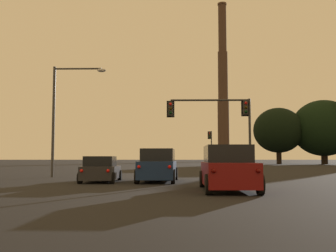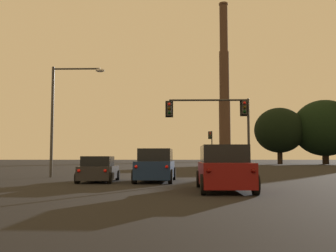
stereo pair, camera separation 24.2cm
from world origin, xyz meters
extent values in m
cube|color=maroon|center=(3.31, 16.40, 0.68)|extent=(1.97, 4.82, 0.95)
cube|color=black|center=(3.31, 16.52, 1.51)|extent=(1.81, 2.82, 0.70)
cylinder|color=black|center=(2.39, 18.34, 0.38)|extent=(0.23, 0.76, 0.76)
cylinder|color=black|center=(4.27, 18.32, 0.38)|extent=(0.23, 0.76, 0.76)
cylinder|color=black|center=(2.35, 14.49, 0.38)|extent=(0.23, 0.76, 0.76)
cylinder|color=black|center=(4.23, 14.47, 0.38)|extent=(0.23, 0.76, 0.76)
sphere|color=#500705|center=(2.50, 13.99, 0.89)|extent=(0.17, 0.17, 0.17)
sphere|color=#500705|center=(4.06, 13.97, 0.89)|extent=(0.17, 0.17, 0.17)
cube|color=#232328|center=(-3.03, 22.29, 0.53)|extent=(1.80, 4.03, 0.72)
cube|color=black|center=(-3.03, 21.89, 1.16)|extent=(1.60, 1.93, 0.55)
cylinder|color=black|center=(-3.90, 23.90, 0.30)|extent=(0.23, 0.60, 0.60)
cylinder|color=black|center=(-2.22, 23.93, 0.30)|extent=(0.23, 0.60, 0.60)
cylinder|color=black|center=(-3.84, 20.65, 0.30)|extent=(0.23, 0.60, 0.60)
cylinder|color=black|center=(-2.16, 20.68, 0.30)|extent=(0.23, 0.60, 0.60)
sphere|color=red|center=(-3.67, 20.26, 0.68)|extent=(0.17, 0.17, 0.17)
sphere|color=red|center=(-2.31, 20.28, 0.68)|extent=(0.17, 0.17, 0.17)
cube|color=navy|center=(0.16, 22.47, 0.68)|extent=(2.09, 4.87, 0.95)
cube|color=black|center=(0.17, 22.59, 1.51)|extent=(1.88, 2.86, 0.70)
cylinder|color=black|center=(-0.70, 24.42, 0.38)|extent=(0.25, 0.77, 0.76)
cylinder|color=black|center=(1.17, 24.36, 0.38)|extent=(0.25, 0.77, 0.76)
cylinder|color=black|center=(-0.85, 20.58, 0.38)|extent=(0.25, 0.77, 0.76)
cylinder|color=black|center=(1.03, 20.51, 0.38)|extent=(0.25, 0.77, 0.76)
sphere|color=red|center=(-0.70, 20.08, 0.89)|extent=(0.17, 0.17, 0.17)
sphere|color=red|center=(0.86, 20.02, 0.89)|extent=(0.17, 0.17, 0.17)
cylinder|color=#2D2D30|center=(6.98, 63.80, 2.85)|extent=(0.18, 0.18, 5.71)
cylinder|color=black|center=(6.98, 63.80, 0.05)|extent=(0.40, 0.40, 0.10)
cube|color=#282828|center=(6.69, 63.80, 5.04)|extent=(0.34, 0.34, 1.04)
cube|color=black|center=(6.69, 63.98, 5.04)|extent=(0.58, 0.03, 1.25)
sphere|color=red|center=(6.69, 63.61, 5.36)|extent=(0.22, 0.22, 0.22)
sphere|color=#352604|center=(6.69, 63.61, 5.04)|extent=(0.22, 0.22, 0.22)
sphere|color=black|center=(6.69, 63.61, 4.72)|extent=(0.22, 0.22, 0.22)
cylinder|color=#2D2D30|center=(6.63, 29.00, 2.86)|extent=(0.18, 0.18, 5.72)
cylinder|color=black|center=(6.63, 29.00, 0.05)|extent=(0.40, 0.40, 0.10)
cube|color=#282828|center=(6.34, 29.00, 5.05)|extent=(0.34, 0.34, 1.04)
cube|color=black|center=(6.34, 29.18, 5.05)|extent=(0.58, 0.03, 1.25)
sphere|color=red|center=(6.34, 28.81, 5.37)|extent=(0.22, 0.22, 0.22)
sphere|color=#352604|center=(6.34, 28.81, 5.05)|extent=(0.22, 0.22, 0.22)
sphere|color=black|center=(6.34, 28.81, 4.73)|extent=(0.22, 0.22, 0.22)
cylinder|color=#2D2D30|center=(3.71, 29.00, 5.62)|extent=(5.84, 0.14, 0.14)
sphere|color=#2D2D30|center=(6.63, 29.00, 5.62)|extent=(0.18, 0.18, 0.18)
cube|color=#282828|center=(0.79, 29.00, 4.98)|extent=(0.34, 0.34, 1.04)
cube|color=black|center=(0.79, 29.18, 4.98)|extent=(0.58, 0.03, 1.25)
sphere|color=red|center=(0.79, 28.81, 5.30)|extent=(0.22, 0.22, 0.22)
sphere|color=#352604|center=(0.79, 28.81, 4.98)|extent=(0.22, 0.22, 0.22)
sphere|color=black|center=(0.79, 28.81, 4.66)|extent=(0.22, 0.22, 0.22)
cylinder|color=#38383A|center=(-7.45, 27.44, 3.91)|extent=(0.20, 0.20, 7.83)
cylinder|color=#38383A|center=(-5.77, 27.44, 7.68)|extent=(3.36, 0.12, 0.12)
sphere|color=#38383A|center=(-7.45, 27.44, 7.68)|extent=(0.20, 0.20, 0.20)
ellipsoid|color=silver|center=(-4.09, 27.44, 7.56)|extent=(0.64, 0.36, 0.26)
cylinder|color=#3C2B22|center=(19.03, 146.17, 1.81)|extent=(6.76, 6.76, 3.62)
cylinder|color=#473328|center=(19.03, 146.17, 13.07)|extent=(4.23, 4.23, 18.90)
cylinder|color=#473328|center=(19.03, 146.17, 31.97)|extent=(3.64, 3.64, 18.90)
cylinder|color=#473328|center=(19.03, 146.17, 50.87)|extent=(3.04, 3.04, 18.90)
cylinder|color=#4E382C|center=(19.03, 146.17, 59.97)|extent=(3.41, 3.41, 0.70)
cylinder|color=black|center=(23.69, 86.19, 1.85)|extent=(1.09, 1.09, 3.70)
ellipsoid|color=black|center=(23.69, 86.19, 7.40)|extent=(10.87, 9.78, 9.86)
cylinder|color=black|center=(33.47, 86.05, 1.64)|extent=(1.38, 1.38, 3.28)
ellipsoid|color=black|center=(33.47, 86.05, 7.87)|extent=(13.78, 12.40, 12.23)
camera|label=1|loc=(1.16, 0.07, 1.34)|focal=42.00mm
camera|label=2|loc=(1.40, 0.08, 1.34)|focal=42.00mm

